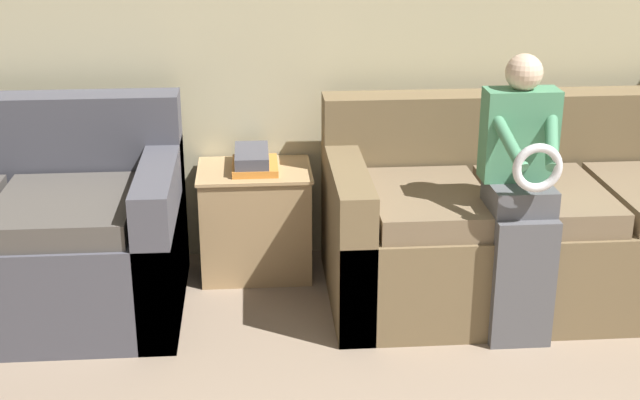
{
  "coord_description": "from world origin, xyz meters",
  "views": [
    {
      "loc": [
        -0.65,
        -1.22,
        1.92
      ],
      "look_at": [
        -0.4,
        1.89,
        0.76
      ],
      "focal_mm": 50.0,
      "sensor_mm": 36.0,
      "label": 1
    }
  ],
  "objects": [
    {
      "name": "child_left_seated",
      "position": [
        0.47,
        2.21,
        0.66
      ],
      "size": [
        0.31,
        0.37,
        1.22
      ],
      "color": "#56565B",
      "rests_on": "ground_plane"
    },
    {
      "name": "couch_side",
      "position": [
        -1.78,
        2.59,
        0.34
      ],
      "size": [
        1.57,
        0.93,
        0.93
      ],
      "color": "#4C4C56",
      "rests_on": "ground_plane"
    },
    {
      "name": "side_shelf",
      "position": [
        -0.64,
        2.91,
        0.28
      ],
      "size": [
        0.56,
        0.42,
        0.55
      ],
      "color": "tan",
      "rests_on": "ground_plane"
    },
    {
      "name": "wall_back",
      "position": [
        0.0,
        3.17,
        1.27
      ],
      "size": [
        7.06,
        0.06,
        2.55
      ],
      "color": "beige",
      "rests_on": "ground_plane"
    },
    {
      "name": "couch_main",
      "position": [
        0.67,
        2.6,
        0.33
      ],
      "size": [
        1.96,
        0.95,
        0.9
      ],
      "color": "brown",
      "rests_on": "ground_plane"
    },
    {
      "name": "book_stack",
      "position": [
        -0.65,
        2.92,
        0.59
      ],
      "size": [
        0.22,
        0.32,
        0.09
      ],
      "color": "orange",
      "rests_on": "side_shelf"
    }
  ]
}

